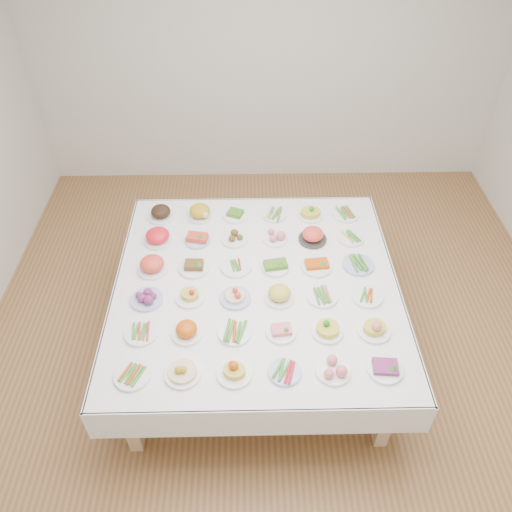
{
  "coord_description": "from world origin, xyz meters",
  "views": [
    {
      "loc": [
        -0.23,
        -2.61,
        3.38
      ],
      "look_at": [
        -0.18,
        0.09,
        0.88
      ],
      "focal_mm": 35.0,
      "sensor_mm": 36.0,
      "label": 1
    }
  ],
  "objects_px": {
    "display_table": "(256,289)",
    "dish_0": "(132,375)",
    "dish_35": "(345,214)",
    "dish_18": "(152,263)"
  },
  "relations": [
    {
      "from": "display_table",
      "to": "dish_0",
      "type": "distance_m",
      "value": 1.11
    },
    {
      "from": "display_table",
      "to": "dish_35",
      "type": "xyz_separation_m",
      "value": [
        0.77,
        0.78,
        0.09
      ]
    },
    {
      "from": "dish_0",
      "to": "dish_18",
      "type": "height_order",
      "value": "dish_18"
    },
    {
      "from": "dish_0",
      "to": "dish_18",
      "type": "relative_size",
      "value": 0.95
    },
    {
      "from": "dish_0",
      "to": "dish_35",
      "type": "distance_m",
      "value": 2.2
    },
    {
      "from": "dish_35",
      "to": "dish_18",
      "type": "bearing_deg",
      "value": -157.8
    },
    {
      "from": "dish_35",
      "to": "display_table",
      "type": "bearing_deg",
      "value": -134.72
    },
    {
      "from": "display_table",
      "to": "dish_0",
      "type": "height_order",
      "value": "dish_0"
    },
    {
      "from": "dish_18",
      "to": "dish_35",
      "type": "relative_size",
      "value": 1.06
    },
    {
      "from": "display_table",
      "to": "dish_18",
      "type": "height_order",
      "value": "dish_18"
    }
  ]
}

